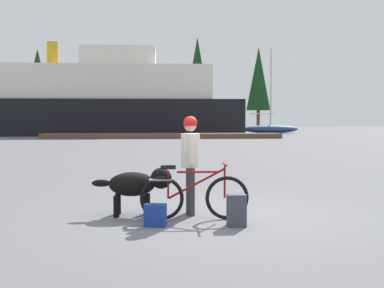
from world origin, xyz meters
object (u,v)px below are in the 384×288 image
at_px(bicycle, 194,196).
at_px(sailboat_moored, 270,128).
at_px(backpack, 236,210).
at_px(ferry_boat, 91,102).
at_px(dog, 138,184).
at_px(person_cyclist, 190,156).
at_px(handbag_pannier, 155,215).

distance_m(bicycle, sailboat_moored, 43.92).
distance_m(bicycle, backpack, 0.79).
relative_size(ferry_boat, sailboat_moored, 3.20).
bearing_deg(sailboat_moored, ferry_boat, -169.25).
distance_m(dog, sailboat_moored, 43.77).
distance_m(person_cyclist, backpack, 1.35).
distance_m(person_cyclist, dog, 1.00).
bearing_deg(handbag_pannier, bicycle, 33.54).
bearing_deg(ferry_boat, handbag_pannier, -80.01).
relative_size(bicycle, handbag_pannier, 5.18).
distance_m(ferry_boat, sailboat_moored, 19.07).
bearing_deg(backpack, person_cyclist, 125.14).
height_order(bicycle, backpack, bicycle).
relative_size(handbag_pannier, ferry_boat, 0.01).
distance_m(backpack, handbag_pannier, 1.23).
relative_size(person_cyclist, backpack, 3.44).
xyz_separation_m(handbag_pannier, sailboat_moored, (11.62, 42.92, 0.37)).
xyz_separation_m(person_cyclist, handbag_pannier, (-0.58, -0.85, -0.83)).
xyz_separation_m(bicycle, sailboat_moored, (11.01, 42.52, 0.15)).
relative_size(bicycle, backpack, 3.61).
bearing_deg(sailboat_moored, bicycle, -104.52).
bearing_deg(person_cyclist, dog, -177.32).
height_order(dog, handbag_pannier, dog).
bearing_deg(person_cyclist, handbag_pannier, -124.32).
distance_m(person_cyclist, sailboat_moored, 43.50).
relative_size(dog, backpack, 2.76).
relative_size(person_cyclist, ferry_boat, 0.06).
distance_m(handbag_pannier, sailboat_moored, 44.47).
relative_size(backpack, sailboat_moored, 0.05).
bearing_deg(dog, sailboat_moored, 74.19).
bearing_deg(backpack, dog, 150.28).
relative_size(backpack, handbag_pannier, 1.43).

